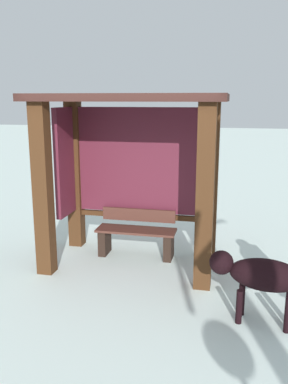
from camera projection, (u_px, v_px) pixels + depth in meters
ground_plane at (132, 263)px, 6.18m from camera, size 60.00×60.00×0.00m
bus_shelter at (128, 150)px, 5.95m from camera, size 2.65×1.61×2.48m
bench_left_inside at (137, 235)px, 6.40m from camera, size 1.23×0.40×0.72m
dog at (259, 275)px, 4.42m from camera, size 1.15×0.44×0.77m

